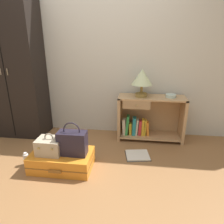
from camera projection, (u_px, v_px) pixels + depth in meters
name	position (u px, v px, depth m)	size (l,w,h in m)	color
ground_plane	(74.00, 189.00, 2.09)	(9.00, 9.00, 0.00)	olive
back_wall	(99.00, 50.00, 3.05)	(6.40, 0.10, 2.60)	beige
wardrobe	(14.00, 69.00, 3.01)	(0.82, 0.47, 2.05)	black
bookshelf	(147.00, 118.00, 3.07)	(0.97, 0.36, 0.66)	tan
table_lamp	(142.00, 78.00, 2.85)	(0.29, 0.29, 0.39)	olive
bowl	(171.00, 96.00, 2.90)	(0.15, 0.15, 0.04)	silver
suitcase_large	(62.00, 160.00, 2.40)	(0.71, 0.44, 0.20)	orange
train_case	(50.00, 146.00, 2.33)	(0.28, 0.23, 0.25)	#B7A88E
handbag	(72.00, 143.00, 2.30)	(0.32, 0.16, 0.39)	#231E2D
bottle	(26.00, 159.00, 2.46)	(0.06, 0.06, 0.17)	white
open_book_on_floor	(137.00, 155.00, 2.67)	(0.36, 0.33, 0.02)	white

